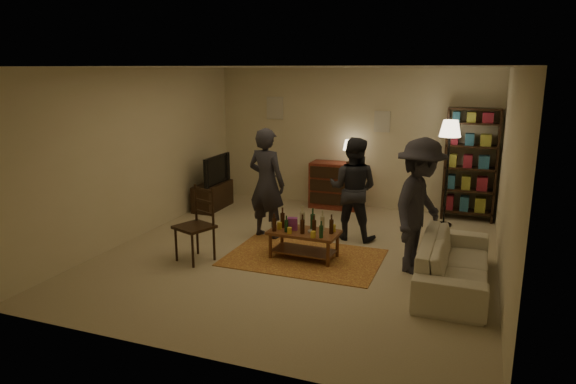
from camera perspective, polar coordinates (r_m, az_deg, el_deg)
The scene contains 13 objects.
floor at distance 7.69m, azimuth 1.31°, elevation -6.84°, with size 6.00×6.00×0.00m, color #C6B793.
room_shell at distance 10.28m, azimuth 3.51°, elevation 8.69°, with size 6.00×6.00×6.00m.
rug at distance 7.52m, azimuth 1.77°, elevation -7.28°, with size 2.20×1.50×0.01m, color maroon.
coffee_table at distance 7.40m, azimuth 1.77°, elevation -4.61°, with size 1.02×0.58×0.75m.
dining_chair at distance 7.40m, azimuth -9.97°, elevation -3.19°, with size 0.61×0.61×1.08m.
tv_stand at distance 10.13m, azimuth -8.37°, elevation 0.30°, with size 0.40×1.00×1.06m.
dresser at distance 10.10m, azimuth 5.42°, elevation 0.88°, with size 1.00×0.50×1.36m.
bookshelf at distance 9.72m, azimuth 19.61°, elevation 3.01°, with size 0.90×0.34×2.02m.
floor_lamp at distance 9.12m, azimuth 17.54°, elevation 5.93°, with size 0.36×0.36×1.84m.
sofa at distance 6.83m, azimuth 17.98°, elevation -7.49°, with size 2.08×0.81×0.61m, color beige.
person_left at distance 8.21m, azimuth -2.40°, elevation 0.96°, with size 0.65×0.43×1.78m, color #28272F.
person_right at distance 8.21m, azimuth 7.23°, elevation 0.36°, with size 0.80×0.62×1.64m, color #222329.
person_by_sofa at distance 7.00m, azimuth 14.41°, elevation -1.54°, with size 1.17×0.67×1.82m, color #2B2A33.
Camera 1 is at (2.39, -6.80, 2.68)m, focal length 32.00 mm.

